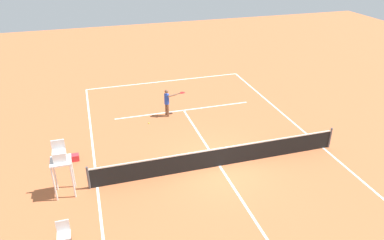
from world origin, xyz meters
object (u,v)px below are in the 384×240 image
object	(u,v)px
player_serving	(168,100)
equipment_bag	(71,158)
tennis_ball	(149,123)
umpire_chair	(60,160)
courtside_chair_near	(64,233)

from	to	relation	value
player_serving	equipment_bag	size ratio (longest dim) A/B	2.17
equipment_bag	tennis_ball	bearing A→B (deg)	-147.64
tennis_ball	player_serving	bearing A→B (deg)	-152.04
player_serving	umpire_chair	distance (m)	8.08
courtside_chair_near	equipment_bag	world-z (taller)	courtside_chair_near
player_serving	courtside_chair_near	bearing A→B (deg)	-51.01
umpire_chair	equipment_bag	world-z (taller)	umpire_chair
courtside_chair_near	equipment_bag	bearing A→B (deg)	-92.16
player_serving	tennis_ball	world-z (taller)	player_serving
player_serving	umpire_chair	bearing A→B (deg)	-62.36
tennis_ball	equipment_bag	size ratio (longest dim) A/B	0.09
tennis_ball	courtside_chair_near	bearing A→B (deg)	61.21
umpire_chair	courtside_chair_near	world-z (taller)	umpire_chair
tennis_ball	courtside_chair_near	size ratio (longest dim) A/B	0.07
umpire_chair	equipment_bag	bearing A→B (deg)	-94.42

